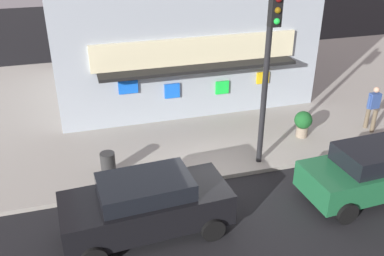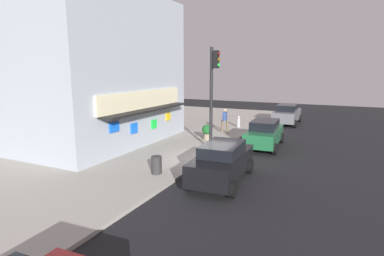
% 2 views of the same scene
% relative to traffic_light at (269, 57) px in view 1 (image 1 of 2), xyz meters
% --- Properties ---
extents(ground_plane, '(61.56, 61.56, 0.00)m').
position_rel_traffic_light_xyz_m(ground_plane, '(-1.70, -0.42, -3.80)').
color(ground_plane, black).
extents(sidewalk, '(41.04, 13.41, 0.14)m').
position_rel_traffic_light_xyz_m(sidewalk, '(-1.70, 6.28, -3.73)').
color(sidewalk, '#A39E93').
rests_on(sidewalk, ground_plane).
extents(traffic_light, '(0.32, 0.58, 5.75)m').
position_rel_traffic_light_xyz_m(traffic_light, '(0.00, 0.00, 0.00)').
color(traffic_light, black).
rests_on(traffic_light, sidewalk).
extents(trash_can, '(0.47, 0.47, 0.79)m').
position_rel_traffic_light_xyz_m(trash_can, '(-4.94, 0.65, -3.26)').
color(trash_can, '#2D2D2D').
rests_on(trash_can, sidewalk).
extents(pedestrian, '(0.54, 0.54, 1.76)m').
position_rel_traffic_light_xyz_m(pedestrian, '(5.02, 1.05, -2.70)').
color(pedestrian, brown).
rests_on(pedestrian, sidewalk).
extents(potted_plant_by_doorway, '(0.66, 0.66, 1.00)m').
position_rel_traffic_light_xyz_m(potted_plant_by_doorway, '(2.27, 1.30, -3.08)').
color(potted_plant_by_doorway, gray).
rests_on(potted_plant_by_doorway, sidewalk).
extents(parked_car_black, '(4.43, 2.18, 1.66)m').
position_rel_traffic_light_xyz_m(parked_car_black, '(-4.24, -2.16, -2.94)').
color(parked_car_black, black).
rests_on(parked_car_black, ground_plane).
extents(parked_car_green, '(4.44, 2.12, 1.65)m').
position_rel_traffic_light_xyz_m(parked_car_green, '(2.54, -2.40, -2.95)').
color(parked_car_green, '#1E6038').
rests_on(parked_car_green, ground_plane).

